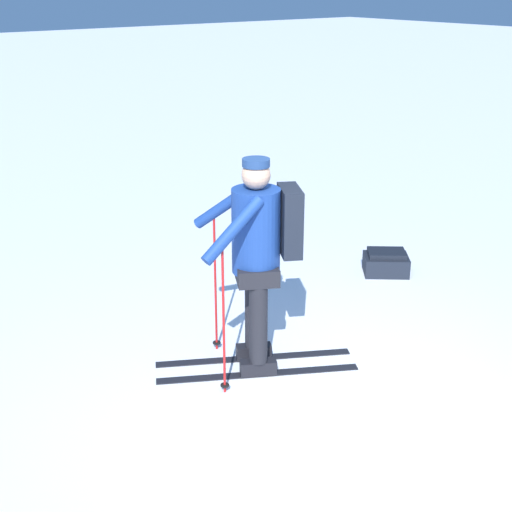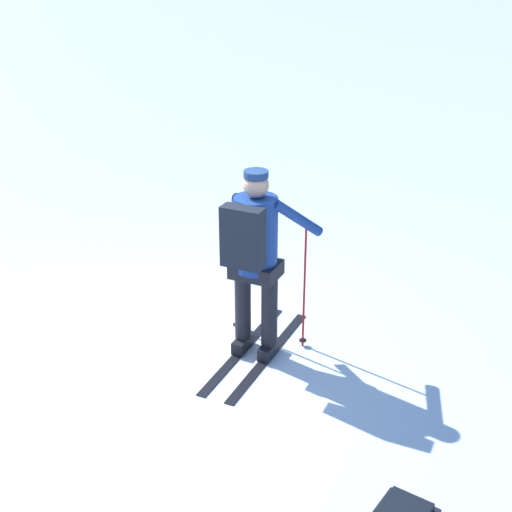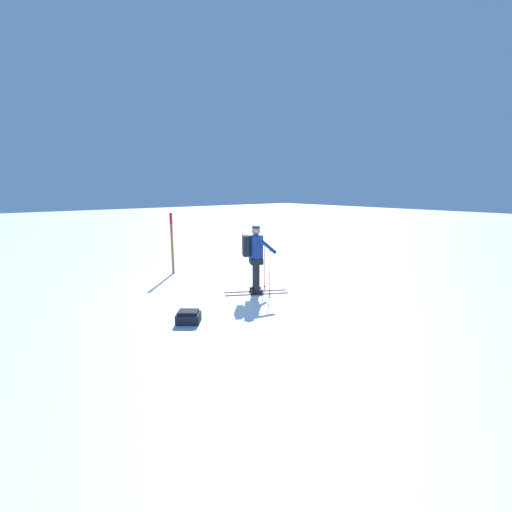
% 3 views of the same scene
% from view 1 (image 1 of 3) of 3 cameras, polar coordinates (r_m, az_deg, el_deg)
% --- Properties ---
extents(ground_plane, '(80.00, 80.00, 0.00)m').
position_cam_1_polar(ground_plane, '(5.59, 5.00, -11.97)').
color(ground_plane, white).
extents(skier, '(1.64, 1.20, 1.79)m').
position_cam_1_polar(skier, '(5.63, 0.25, 0.54)').
color(skier, black).
rests_on(skier, ground_plane).
extents(dropped_backpack, '(0.60, 0.58, 0.26)m').
position_cam_1_polar(dropped_backpack, '(7.99, 10.36, -0.54)').
color(dropped_backpack, black).
rests_on(dropped_backpack, ground_plane).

